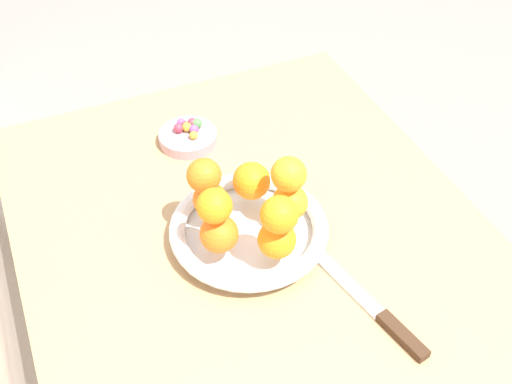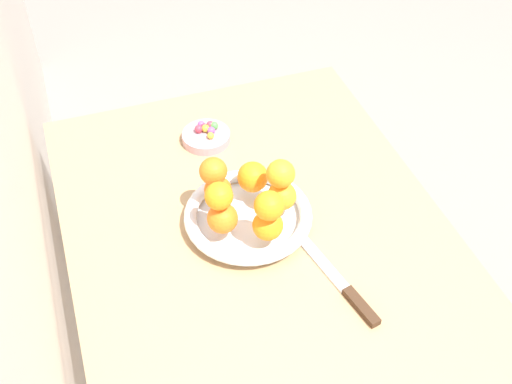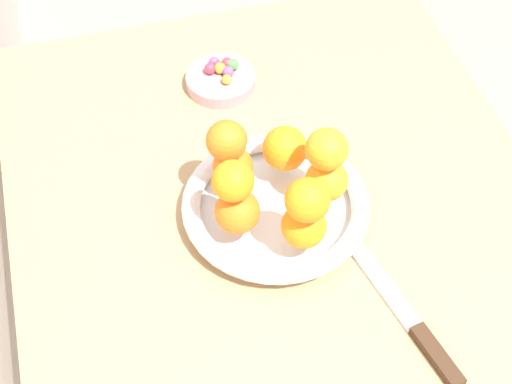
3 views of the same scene
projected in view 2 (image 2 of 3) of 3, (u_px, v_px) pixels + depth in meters
dining_table at (267, 277)px, 1.33m from camera, size 1.10×0.76×0.74m
fruit_bowl at (248, 217)px, 1.30m from camera, size 0.26×0.26×0.04m
candy_dish at (206, 137)px, 1.49m from camera, size 0.11×0.11×0.02m
orange_0 at (282, 196)px, 1.27m from camera, size 0.06×0.06×0.06m
orange_1 at (253, 177)px, 1.31m from camera, size 0.06×0.06×0.06m
orange_2 at (218, 190)px, 1.29m from camera, size 0.06×0.06×0.06m
orange_3 at (223, 218)px, 1.23m from camera, size 0.06×0.06×0.06m
orange_4 at (266, 224)px, 1.22m from camera, size 0.06×0.06×0.06m
orange_5 at (281, 174)px, 1.23m from camera, size 0.06×0.06×0.06m
orange_6 at (213, 171)px, 1.24m from camera, size 0.06×0.06×0.06m
orange_7 at (267, 206)px, 1.17m from camera, size 0.06×0.06×0.06m
orange_8 at (219, 196)px, 1.19m from camera, size 0.05×0.05×0.05m
candy_ball_0 at (211, 131)px, 1.48m from camera, size 0.02×0.02×0.02m
candy_ball_1 at (204, 127)px, 1.49m from camera, size 0.02×0.02×0.02m
candy_ball_2 at (211, 136)px, 1.47m from camera, size 0.02×0.02×0.02m
candy_ball_3 at (210, 125)px, 1.49m from camera, size 0.02×0.02×0.02m
candy_ball_4 at (201, 124)px, 1.50m from camera, size 0.02×0.02×0.02m
candy_ball_5 at (216, 125)px, 1.49m from camera, size 0.02×0.02×0.02m
candy_ball_6 at (206, 128)px, 1.49m from camera, size 0.02×0.02×0.02m
candy_ball_7 at (199, 129)px, 1.48m from camera, size 0.02×0.02×0.02m
knife at (341, 284)px, 1.20m from camera, size 0.26×0.07×0.01m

